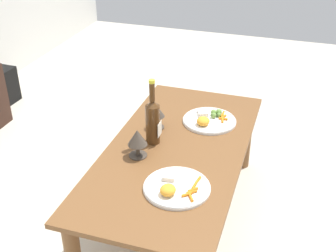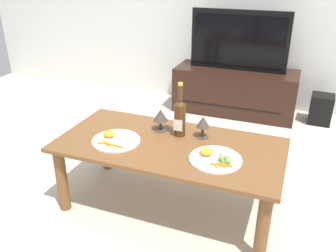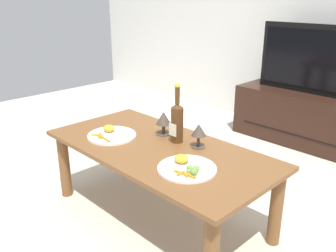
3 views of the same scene
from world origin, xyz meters
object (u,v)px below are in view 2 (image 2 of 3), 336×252
at_px(tv_screen, 239,41).
at_px(wine_bottle, 180,116).
at_px(floor_speaker, 321,109).
at_px(goblet_right, 203,123).
at_px(dinner_plate_left, 116,140).
at_px(dinner_plate_right, 215,158).
at_px(goblet_left, 160,116).
at_px(dining_table, 169,154).
at_px(tv_stand, 235,91).

height_order(tv_screen, wine_bottle, tv_screen).
relative_size(floor_speaker, wine_bottle, 0.84).
distance_m(wine_bottle, goblet_right, 0.15).
bearing_deg(wine_bottle, goblet_right, 10.95).
bearing_deg(wine_bottle, dinner_plate_left, -146.20).
bearing_deg(wine_bottle, dinner_plate_right, -37.93).
bearing_deg(goblet_right, dinner_plate_left, -152.17).
xyz_separation_m(floor_speaker, goblet_left, (-1.04, -1.61, 0.41)).
height_order(dining_table, floor_speaker, dining_table).
xyz_separation_m(dining_table, wine_bottle, (0.02, 0.13, 0.20)).
bearing_deg(tv_screen, tv_stand, 90.00).
distance_m(tv_screen, goblet_left, 1.60).
height_order(floor_speaker, wine_bottle, wine_bottle).
relative_size(dining_table, wine_bottle, 3.94).
bearing_deg(tv_stand, goblet_right, -86.43).
height_order(wine_bottle, goblet_right, wine_bottle).
distance_m(dining_table, goblet_left, 0.26).
bearing_deg(wine_bottle, dining_table, -98.94).
height_order(tv_stand, wine_bottle, wine_bottle).
bearing_deg(wine_bottle, tv_screen, 88.47).
relative_size(floor_speaker, dinner_plate_left, 0.98).
height_order(tv_stand, floor_speaker, tv_stand).
bearing_deg(dining_table, tv_stand, 87.91).
bearing_deg(dining_table, floor_speaker, 62.62).
height_order(tv_stand, tv_screen, tv_screen).
relative_size(dining_table, goblet_left, 9.41).
height_order(floor_speaker, dinner_plate_left, dinner_plate_left).
distance_m(goblet_right, dinner_plate_right, 0.30).
distance_m(dining_table, dinner_plate_left, 0.34).
bearing_deg(floor_speaker, dinner_plate_left, -120.66).
height_order(tv_screen, goblet_right, tv_screen).
distance_m(tv_stand, dinner_plate_right, 1.87).
bearing_deg(tv_screen, dinner_plate_right, -82.35).
distance_m(dining_table, goblet_right, 0.28).
relative_size(tv_screen, goblet_right, 6.95).
height_order(dining_table, tv_screen, tv_screen).
bearing_deg(dinner_plate_left, goblet_right, 27.83).
height_order(tv_stand, dinner_plate_left, dinner_plate_left).
relative_size(tv_screen, goblet_left, 6.63).
bearing_deg(goblet_left, tv_stand, 83.34).
xyz_separation_m(tv_screen, floor_speaker, (0.85, 0.03, -0.61)).
distance_m(dining_table, floor_speaker, 2.00).
relative_size(tv_screen, floor_speaker, 3.32).
relative_size(wine_bottle, goblet_right, 2.50).
height_order(wine_bottle, dinner_plate_right, wine_bottle).
bearing_deg(goblet_right, goblet_left, -180.00).
relative_size(goblet_right, dinner_plate_right, 0.47).
relative_size(tv_screen, wine_bottle, 2.77).
xyz_separation_m(tv_stand, tv_screen, (0.00, -0.00, 0.52)).
bearing_deg(dining_table, goblet_right, 44.23).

